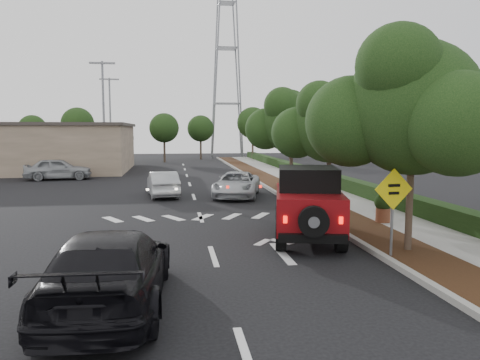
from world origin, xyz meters
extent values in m
plane|color=black|center=(0.00, 0.00, 0.00)|extent=(120.00, 120.00, 0.00)
cube|color=#9E9B93|center=(4.60, 12.00, 0.07)|extent=(0.20, 70.00, 0.15)
cube|color=black|center=(5.60, 12.00, 0.06)|extent=(1.80, 70.00, 0.12)
cube|color=gray|center=(7.50, 12.00, 0.06)|extent=(2.00, 70.00, 0.12)
cube|color=black|center=(8.90, 12.00, 0.40)|extent=(0.80, 70.00, 0.80)
cylinder|color=black|center=(2.66, 3.08, 0.45)|extent=(0.50, 0.95, 0.90)
cylinder|color=black|center=(4.36, 2.69, 0.45)|extent=(0.50, 0.95, 0.90)
cylinder|color=black|center=(2.04, 0.32, 0.45)|extent=(0.50, 0.95, 0.90)
cylinder|color=black|center=(3.74, -0.06, 0.45)|extent=(0.50, 0.95, 0.90)
cube|color=maroon|center=(3.20, 1.51, 1.07)|extent=(2.89, 4.50, 1.12)
cube|color=black|center=(3.27, 1.84, 1.99)|extent=(2.32, 2.64, 0.72)
cube|color=maroon|center=(3.55, 3.05, 0.98)|extent=(1.99, 1.53, 0.92)
cube|color=black|center=(2.72, -0.61, 0.56)|extent=(1.92, 0.62, 0.25)
cylinder|color=black|center=(2.69, -0.76, 1.07)|extent=(0.89, 0.43, 0.85)
cube|color=#FF190C|center=(1.99, -0.37, 1.07)|extent=(0.12, 0.07, 0.20)
cube|color=#FF190C|center=(3.49, -0.71, 1.07)|extent=(0.12, 0.07, 0.20)
imported|color=#B6B9BF|center=(2.29, 11.72, 0.67)|extent=(3.34, 5.20, 1.33)
imported|color=black|center=(-2.37, -3.52, 0.79)|extent=(2.42, 5.51, 1.57)
imported|color=#B0B3B8|center=(-1.64, 12.51, 0.67)|extent=(1.90, 4.23, 1.35)
imported|color=#95989C|center=(-9.28, 22.21, 0.79)|extent=(4.80, 2.38, 1.57)
cylinder|color=slate|center=(4.80, -1.08, 1.23)|extent=(0.08, 0.08, 2.20)
cube|color=yellow|center=(4.80, -1.11, 1.96)|extent=(1.13, 0.13, 1.13)
cube|color=black|center=(4.80, -1.13, 2.07)|extent=(0.36, 0.04, 0.08)
cube|color=black|center=(4.80, -1.13, 1.86)|extent=(0.31, 0.04, 0.08)
cylinder|color=brown|center=(6.68, 3.44, 0.38)|extent=(0.59, 0.59, 0.53)
sphere|color=black|center=(6.68, 3.44, 0.89)|extent=(0.67, 0.67, 0.67)
imported|color=black|center=(6.68, 3.44, 0.96)|extent=(0.61, 0.55, 0.63)
camera|label=1|loc=(-1.10, -12.90, 3.54)|focal=35.00mm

